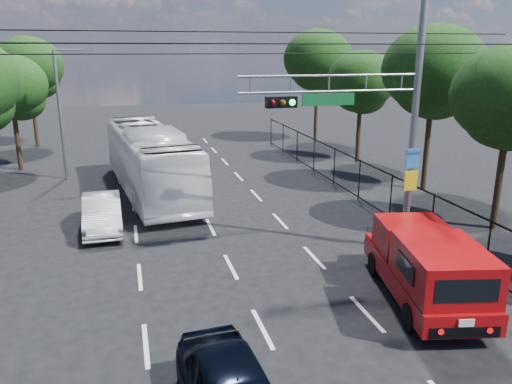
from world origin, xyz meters
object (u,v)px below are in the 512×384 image
object	(u,v)px
red_pickup	(426,265)
white_bus	(150,160)
white_van	(102,213)
signal_mast	(384,106)

from	to	relation	value
red_pickup	white_bus	distance (m)	15.31
white_bus	white_van	world-z (taller)	white_bus
signal_mast	white_bus	distance (m)	12.83
red_pickup	white_bus	world-z (taller)	white_bus
signal_mast	white_van	distance (m)	11.66
red_pickup	white_van	distance (m)	12.60
red_pickup	signal_mast	bearing A→B (deg)	84.64
red_pickup	white_van	bearing A→B (deg)	136.88
white_bus	red_pickup	bearing A→B (deg)	-70.34
signal_mast	red_pickup	distance (m)	5.55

